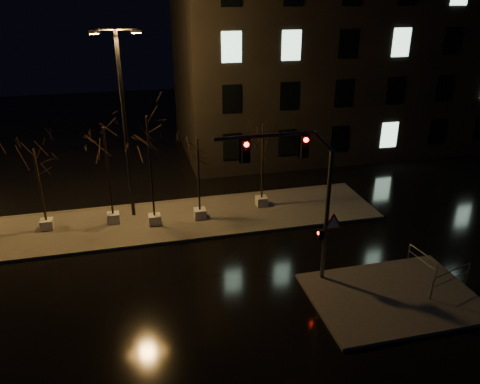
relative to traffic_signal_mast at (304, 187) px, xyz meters
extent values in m
plane|color=black|center=(-3.95, 1.51, -4.70)|extent=(90.00, 90.00, 0.00)
cube|color=#46443F|center=(-3.95, 7.51, -4.62)|extent=(22.00, 5.00, 0.15)
cube|color=#46443F|center=(3.55, -1.99, -4.62)|extent=(7.00, 5.00, 0.15)
cube|color=black|center=(10.05, 19.51, 2.80)|extent=(25.00, 12.00, 15.00)
cube|color=beige|center=(-11.57, 7.93, -4.27)|extent=(0.65, 0.65, 0.55)
cylinder|color=black|center=(-11.57, 7.93, -1.99)|extent=(0.11, 0.11, 4.02)
cube|color=beige|center=(-8.05, 7.89, -4.27)|extent=(0.65, 0.65, 0.55)
cylinder|color=black|center=(-8.05, 7.89, -1.53)|extent=(0.11, 0.11, 4.93)
cube|color=beige|center=(-5.83, 7.12, -4.27)|extent=(0.65, 0.65, 0.55)
cylinder|color=black|center=(-5.83, 7.12, -1.21)|extent=(0.11, 0.11, 5.57)
cube|color=beige|center=(-3.27, 7.27, -4.27)|extent=(0.65, 0.65, 0.55)
cylinder|color=black|center=(-3.27, 7.27, -1.91)|extent=(0.11, 0.11, 4.17)
cube|color=beige|center=(0.62, 8.06, -4.27)|extent=(0.65, 0.65, 0.55)
cylinder|color=black|center=(0.62, 8.06, -1.77)|extent=(0.11, 0.11, 4.46)
cylinder|color=#52555A|center=(1.12, 0.01, -1.54)|extent=(0.18, 0.18, 6.01)
cylinder|color=#52555A|center=(-1.72, -0.01, 2.31)|extent=(4.01, 0.18, 0.14)
cube|color=black|center=(-0.08, 0.00, 1.75)|extent=(0.30, 0.22, 0.90)
cube|color=black|center=(-2.48, -0.02, 1.75)|extent=(0.30, 0.22, 0.90)
cube|color=black|center=(0.90, 0.01, -2.34)|extent=(0.22, 0.18, 0.45)
cone|color=red|center=(1.42, -0.03, -1.84)|extent=(1.04, 0.04, 1.04)
sphere|color=#FF0C07|center=(1.12, 0.01, 2.06)|extent=(0.18, 0.18, 0.18)
cylinder|color=black|center=(-6.94, 8.60, 0.55)|extent=(0.20, 0.20, 10.19)
cylinder|color=black|center=(-6.94, 8.60, 5.64)|extent=(2.24, 0.13, 0.10)
cube|color=orange|center=(-7.96, 8.59, 5.49)|extent=(0.51, 0.29, 0.20)
cube|color=orange|center=(-5.92, 8.61, 5.49)|extent=(0.51, 0.29, 0.20)
cylinder|color=#52555A|center=(4.92, -2.61, -4.06)|extent=(0.05, 0.05, 0.97)
cylinder|color=#52555A|center=(7.19, -1.92, -4.06)|extent=(0.05, 0.05, 0.97)
cylinder|color=#52555A|center=(6.05, -2.27, -3.52)|extent=(2.28, 0.74, 0.04)
cylinder|color=#52555A|center=(6.05, -2.27, -3.95)|extent=(2.28, 0.74, 0.04)
cylinder|color=#52555A|center=(5.93, -1.46, -4.13)|extent=(0.05, 0.05, 0.84)
cylinder|color=#52555A|center=(5.73, 0.39, -4.13)|extent=(0.05, 0.05, 0.84)
cylinder|color=#52555A|center=(5.83, -0.54, -3.66)|extent=(0.24, 1.86, 0.04)
cylinder|color=#52555A|center=(5.83, -0.54, -4.04)|extent=(0.24, 1.86, 0.04)
camera|label=1|loc=(-6.74, -16.51, 7.42)|focal=35.00mm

